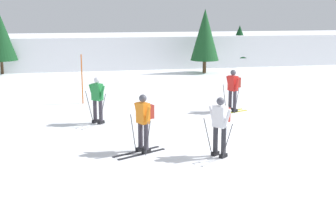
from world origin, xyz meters
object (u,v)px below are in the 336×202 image
Objects in this scene: skier_white at (220,124)px; conifer_far_right at (0,35)px; conifer_far_left at (205,35)px; trail_marker_pole at (82,79)px; skier_red at (233,88)px; skier_orange at (144,120)px; skier_green at (97,99)px; conifer_far_centre at (239,41)px.

skier_white is 0.42× the size of conifer_far_right.
skier_white is 0.42× the size of conifer_far_left.
trail_marker_pole is 0.53× the size of conifer_far_left.
skier_red is 11.40m from conifer_far_left.
skier_green is at bearing 107.91° from skier_orange.
conifer_far_right is (-6.61, 17.74, 1.50)m from skier_orange.
conifer_far_left is (7.45, 12.00, 1.55)m from skier_green.
conifer_far_right is (-8.64, 18.57, 1.50)m from skier_white.
skier_red is 5.76m from skier_white.
skier_green and skier_red have the same top height.
conifer_far_left reaches higher than skier_red.
skier_red is at bearing 66.87° from skier_white.
skier_green is 3.77m from skier_orange.
trail_marker_pole is (-1.65, 7.30, 0.13)m from skier_orange.
skier_red and skier_white have the same top height.
skier_red is at bearing -100.22° from conifer_far_left.
conifer_far_right is at bearing 111.07° from skier_green.
conifer_far_left is at bearing 68.01° from skier_orange.
conifer_far_centre reaches higher than skier_orange.
skier_white is at bearing -22.19° from skier_orange.
skier_green is 1.00× the size of skier_white.
skier_orange is at bearing -111.99° from conifer_far_left.
skier_green is 5.52m from skier_red.
conifer_far_centre is (3.47, 2.95, -0.67)m from conifer_far_left.
skier_red is at bearing -50.61° from conifer_far_right.
skier_white is 8.92m from trail_marker_pole.
conifer_far_centre is at bearing 68.24° from skier_white.
skier_red is 1.00× the size of skier_orange.
conifer_far_left reaches higher than skier_white.
conifer_far_right is (-10.90, 13.28, 1.50)m from skier_red.
skier_orange is at bearing -69.56° from conifer_far_right.
skier_white is 0.79× the size of trail_marker_pole.
skier_red is 0.58× the size of conifer_far_centre.
trail_marker_pole is at bearing -135.43° from conifer_far_centre.
conifer_far_left is (4.26, 16.41, 1.51)m from skier_white.
conifer_far_right reaches higher than skier_white.
trail_marker_pole is 0.73× the size of conifer_far_centre.
conifer_far_right is at bearing 114.96° from skier_white.
conifer_far_centre is (10.92, 14.95, 0.88)m from skier_green.
skier_orange is at bearing -77.27° from trail_marker_pole.
conifer_far_left is at bearing 75.43° from skier_white.
conifer_far_centre reaches higher than trail_marker_pole.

